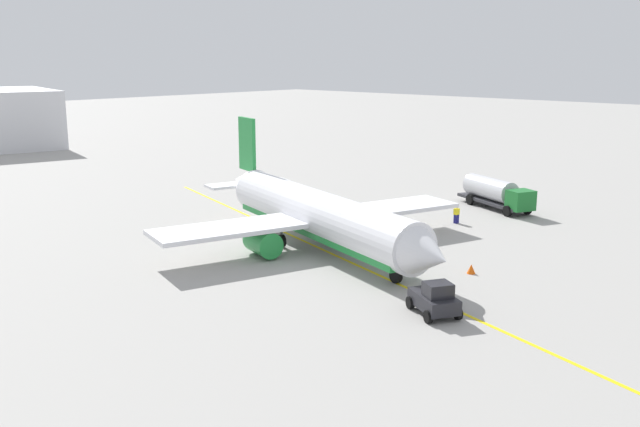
% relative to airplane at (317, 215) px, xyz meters
% --- Properties ---
extents(ground_plane, '(400.00, 400.00, 0.00)m').
position_rel_airplane_xyz_m(ground_plane, '(0.45, -0.14, -2.75)').
color(ground_plane, '#9E9B96').
extents(airplane, '(32.87, 27.98, 9.86)m').
position_rel_airplane_xyz_m(airplane, '(0.00, 0.00, 0.00)').
color(airplane, white).
rests_on(airplane, ground).
extents(fuel_tanker, '(10.26, 6.30, 3.15)m').
position_rel_airplane_xyz_m(fuel_tanker, '(3.36, 23.97, -1.03)').
color(fuel_tanker, '#2D2D33').
rests_on(fuel_tanker, ground).
extents(pushback_tug, '(4.12, 3.69, 2.20)m').
position_rel_airplane_xyz_m(pushback_tug, '(16.18, -6.64, -1.74)').
color(pushback_tug, '#232328').
rests_on(pushback_tug, ground).
extents(refueling_worker, '(0.43, 0.57, 1.71)m').
position_rel_airplane_xyz_m(refueling_worker, '(3.90, 15.47, -1.93)').
color(refueling_worker, navy).
rests_on(refueling_worker, ground).
extents(safety_cone_nose, '(0.64, 0.64, 0.71)m').
position_rel_airplane_xyz_m(safety_cone_nose, '(13.41, 2.36, -2.40)').
color(safety_cone_nose, '#F2590F').
rests_on(safety_cone_nose, ground).
extents(distant_hangar, '(26.58, 20.38, 9.94)m').
position_rel_airplane_xyz_m(distant_hangar, '(-87.21, 12.31, 2.21)').
color(distant_hangar, silver).
rests_on(distant_hangar, ground).
extents(taxi_line_marking, '(62.94, 19.23, 0.01)m').
position_rel_airplane_xyz_m(taxi_line_marking, '(0.45, -0.14, -2.75)').
color(taxi_line_marking, yellow).
rests_on(taxi_line_marking, ground).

